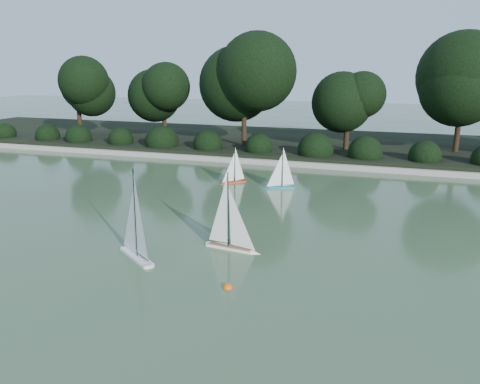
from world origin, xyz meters
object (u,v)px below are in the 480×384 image
Objects in this scene: sailboat_white_b at (234,237)px; sailboat_teal at (279,181)px; race_buoy at (228,288)px; sailboat_white_a at (133,242)px; sailboat_orange at (232,177)px.

sailboat_white_b is 4.87m from sailboat_teal.
sailboat_white_a is at bearing 161.79° from race_buoy.
sailboat_white_a is 1.90m from sailboat_white_b.
sailboat_orange is at bearing 90.78° from sailboat_white_a.
sailboat_teal is at bearing 96.16° from race_buoy.
sailboat_orange reaches higher than race_buoy.
sailboat_teal is 6.47m from race_buoy.
sailboat_orange is 1.50m from sailboat_teal.
sailboat_white_a reaches higher than sailboat_orange.
sailboat_white_b reaches higher than sailboat_orange.
sailboat_white_b is at bearing -86.74° from sailboat_teal.
sailboat_white_a is 1.49× the size of sailboat_orange.
sailboat_teal reaches higher than race_buoy.
sailboat_white_b is 10.27× the size of race_buoy.
sailboat_orange is at bearing 108.33° from race_buoy.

